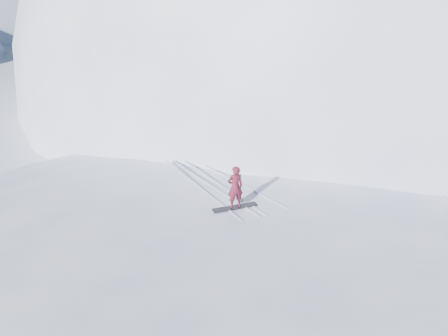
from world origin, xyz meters
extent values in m
plane|color=white|center=(0.00, 0.00, 0.00)|extent=(400.00, 400.00, 0.00)
ellipsoid|color=white|center=(1.00, 3.00, 0.00)|extent=(36.00, 28.00, 4.80)
ellipsoid|color=white|center=(22.00, 26.00, 0.00)|extent=(60.00, 56.00, 56.00)
ellipsoid|color=white|center=(10.00, 20.00, 0.00)|extent=(28.00, 24.00, 18.00)
ellipsoid|color=white|center=(-2.00, 6.00, 0.00)|extent=(7.00, 6.30, 1.00)
ellipsoid|color=white|center=(7.00, 4.00, 0.00)|extent=(4.00, 3.60, 0.60)
cube|color=black|center=(-0.25, 3.62, 2.41)|extent=(1.63, 0.39, 0.03)
imported|color=maroon|center=(-0.25, 3.62, 3.20)|extent=(0.58, 0.40, 1.54)
cube|color=silver|center=(-0.85, 5.62, 2.42)|extent=(0.99, 5.94, 0.04)
cube|color=silver|center=(-0.40, 5.62, 2.42)|extent=(1.39, 5.86, 0.04)
cube|color=silver|center=(-0.06, 5.62, 2.42)|extent=(1.22, 5.90, 0.04)
cube|color=silver|center=(0.61, 5.62, 2.42)|extent=(1.73, 5.78, 0.04)
camera|label=1|loc=(-5.69, -8.57, 9.76)|focal=35.00mm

